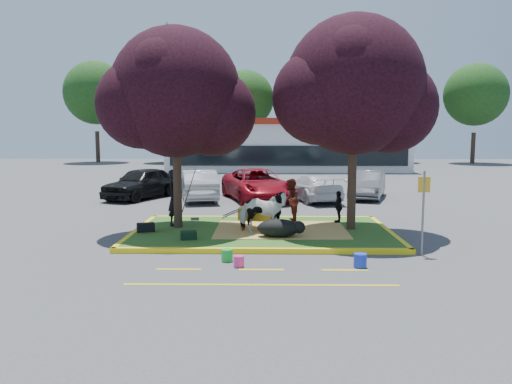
{
  "coord_description": "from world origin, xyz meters",
  "views": [
    {
      "loc": [
        0.06,
        -15.89,
        3.31
      ],
      "look_at": [
        -0.21,
        0.5,
        1.32
      ],
      "focal_mm": 35.0,
      "sensor_mm": 36.0,
      "label": 1
    }
  ],
  "objects_px": {
    "cow": "(263,212)",
    "car_silver": "(199,185)",
    "wheelbarrow": "(256,214)",
    "calf": "(278,228)",
    "bucket_pink": "(239,261)",
    "car_black": "(142,183)",
    "handler": "(175,198)",
    "sign_post": "(423,204)",
    "bucket_green": "(227,255)",
    "bucket_blue": "(360,261)"
  },
  "relations": [
    {
      "from": "calf",
      "to": "wheelbarrow",
      "type": "height_order",
      "value": "wheelbarrow"
    },
    {
      "from": "wheelbarrow",
      "to": "cow",
      "type": "bearing_deg",
      "value": -63.75
    },
    {
      "from": "bucket_green",
      "to": "bucket_pink",
      "type": "bearing_deg",
      "value": -58.09
    },
    {
      "from": "sign_post",
      "to": "bucket_green",
      "type": "xyz_separation_m",
      "value": [
        -5.19,
        -0.71,
        -1.23
      ]
    },
    {
      "from": "sign_post",
      "to": "bucket_pink",
      "type": "xyz_separation_m",
      "value": [
        -4.86,
        -1.24,
        -1.25
      ]
    },
    {
      "from": "bucket_green",
      "to": "car_black",
      "type": "height_order",
      "value": "car_black"
    },
    {
      "from": "cow",
      "to": "sign_post",
      "type": "distance_m",
      "value": 4.77
    },
    {
      "from": "bucket_blue",
      "to": "car_black",
      "type": "height_order",
      "value": "car_black"
    },
    {
      "from": "cow",
      "to": "calf",
      "type": "xyz_separation_m",
      "value": [
        0.48,
        -0.47,
        -0.42
      ]
    },
    {
      "from": "handler",
      "to": "bucket_blue",
      "type": "distance_m",
      "value": 7.16
    },
    {
      "from": "cow",
      "to": "handler",
      "type": "xyz_separation_m",
      "value": [
        -2.95,
        1.41,
        0.25
      ]
    },
    {
      "from": "cow",
      "to": "bucket_pink",
      "type": "height_order",
      "value": "cow"
    },
    {
      "from": "calf",
      "to": "handler",
      "type": "relative_size",
      "value": 0.67
    },
    {
      "from": "sign_post",
      "to": "bucket_pink",
      "type": "height_order",
      "value": "sign_post"
    },
    {
      "from": "cow",
      "to": "wheelbarrow",
      "type": "xyz_separation_m",
      "value": [
        -0.23,
        0.92,
        -0.22
      ]
    },
    {
      "from": "bucket_pink",
      "to": "calf",
      "type": "bearing_deg",
      "value": 69.44
    },
    {
      "from": "handler",
      "to": "wheelbarrow",
      "type": "xyz_separation_m",
      "value": [
        2.71,
        -0.49,
        -0.47
      ]
    },
    {
      "from": "wheelbarrow",
      "to": "car_silver",
      "type": "distance_m",
      "value": 8.39
    },
    {
      "from": "bucket_pink",
      "to": "bucket_green",
      "type": "bearing_deg",
      "value": 121.91
    },
    {
      "from": "handler",
      "to": "bucket_green",
      "type": "xyz_separation_m",
      "value": [
        2.05,
        -4.14,
        -0.94
      ]
    },
    {
      "from": "calf",
      "to": "car_silver",
      "type": "relative_size",
      "value": 0.28
    },
    {
      "from": "sign_post",
      "to": "calf",
      "type": "bearing_deg",
      "value": 156.09
    },
    {
      "from": "car_black",
      "to": "calf",
      "type": "bearing_deg",
      "value": -31.39
    },
    {
      "from": "calf",
      "to": "bucket_green",
      "type": "relative_size",
      "value": 4.07
    },
    {
      "from": "cow",
      "to": "handler",
      "type": "relative_size",
      "value": 0.87
    },
    {
      "from": "wheelbarrow",
      "to": "sign_post",
      "type": "relative_size",
      "value": 0.81
    },
    {
      "from": "car_silver",
      "to": "bucket_pink",
      "type": "bearing_deg",
      "value": 90.25
    },
    {
      "from": "calf",
      "to": "bucket_pink",
      "type": "height_order",
      "value": "calf"
    },
    {
      "from": "handler",
      "to": "car_black",
      "type": "height_order",
      "value": "handler"
    },
    {
      "from": "car_black",
      "to": "handler",
      "type": "bearing_deg",
      "value": -43.69
    },
    {
      "from": "bucket_green",
      "to": "handler",
      "type": "bearing_deg",
      "value": 116.31
    },
    {
      "from": "bucket_green",
      "to": "car_silver",
      "type": "bearing_deg",
      "value": 100.91
    },
    {
      "from": "cow",
      "to": "wheelbarrow",
      "type": "relative_size",
      "value": 0.9
    },
    {
      "from": "cow",
      "to": "car_black",
      "type": "xyz_separation_m",
      "value": [
        -6.05,
        9.32,
        -0.07
      ]
    },
    {
      "from": "handler",
      "to": "sign_post",
      "type": "xyz_separation_m",
      "value": [
        7.24,
        -3.43,
        0.29
      ]
    },
    {
      "from": "car_black",
      "to": "car_silver",
      "type": "distance_m",
      "value": 2.97
    },
    {
      "from": "calf",
      "to": "bucket_green",
      "type": "height_order",
      "value": "calf"
    },
    {
      "from": "sign_post",
      "to": "car_silver",
      "type": "relative_size",
      "value": 0.51
    },
    {
      "from": "bucket_blue",
      "to": "car_silver",
      "type": "bearing_deg",
      "value": 114.64
    },
    {
      "from": "handler",
      "to": "sign_post",
      "type": "bearing_deg",
      "value": -92.32
    },
    {
      "from": "sign_post",
      "to": "car_silver",
      "type": "distance_m",
      "value": 13.13
    },
    {
      "from": "sign_post",
      "to": "car_black",
      "type": "bearing_deg",
      "value": 130.59
    },
    {
      "from": "wheelbarrow",
      "to": "bucket_blue",
      "type": "relative_size",
      "value": 5.37
    },
    {
      "from": "bucket_pink",
      "to": "car_silver",
      "type": "relative_size",
      "value": 0.06
    },
    {
      "from": "cow",
      "to": "car_silver",
      "type": "bearing_deg",
      "value": 37.83
    },
    {
      "from": "handler",
      "to": "wheelbarrow",
      "type": "height_order",
      "value": "handler"
    },
    {
      "from": "bucket_green",
      "to": "bucket_blue",
      "type": "xyz_separation_m",
      "value": [
        3.31,
        -0.53,
        0.02
      ]
    },
    {
      "from": "calf",
      "to": "car_silver",
      "type": "height_order",
      "value": "car_silver"
    },
    {
      "from": "bucket_blue",
      "to": "car_silver",
      "type": "relative_size",
      "value": 0.08
    },
    {
      "from": "wheelbarrow",
      "to": "sign_post",
      "type": "bearing_deg",
      "value": -21.01
    }
  ]
}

